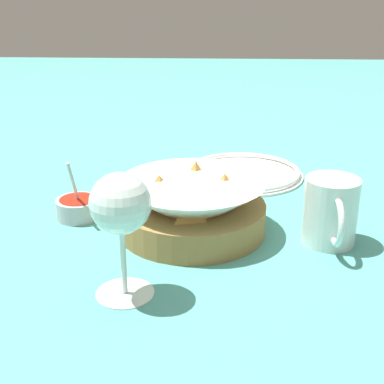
% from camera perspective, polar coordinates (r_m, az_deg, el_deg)
% --- Properties ---
extents(ground_plane, '(4.00, 4.00, 0.00)m').
position_cam_1_polar(ground_plane, '(0.84, -1.12, -4.11)').
color(ground_plane, teal).
extents(food_basket, '(0.23, 0.23, 0.10)m').
position_cam_1_polar(food_basket, '(0.83, -0.02, -1.77)').
color(food_basket, olive).
rests_on(food_basket, ground_plane).
extents(sauce_cup, '(0.08, 0.07, 0.11)m').
position_cam_1_polar(sauce_cup, '(0.90, -12.04, -1.59)').
color(sauce_cup, '#B7B7BC').
rests_on(sauce_cup, ground_plane).
extents(wine_glass, '(0.07, 0.07, 0.16)m').
position_cam_1_polar(wine_glass, '(0.63, -7.62, -1.71)').
color(wine_glass, silver).
rests_on(wine_glass, ground_plane).
extents(beer_mug, '(0.12, 0.08, 0.10)m').
position_cam_1_polar(beer_mug, '(0.81, 14.54, -2.26)').
color(beer_mug, silver).
rests_on(beer_mug, ground_plane).
extents(side_plate, '(0.24, 0.24, 0.01)m').
position_cam_1_polar(side_plate, '(1.08, 5.51, 2.12)').
color(side_plate, white).
rests_on(side_plate, ground_plane).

